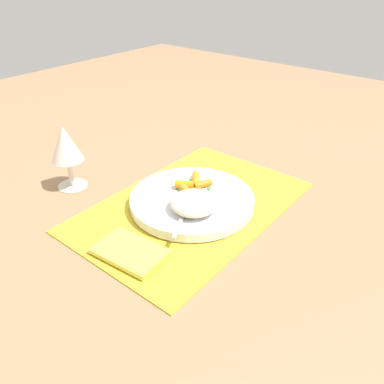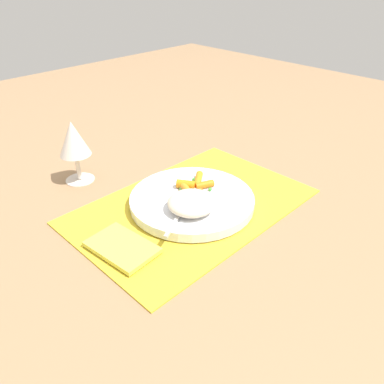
# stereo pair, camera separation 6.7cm
# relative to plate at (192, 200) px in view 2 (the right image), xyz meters

# --- Properties ---
(ground_plane) EXTENTS (2.40, 2.40, 0.00)m
(ground_plane) POSITION_rel_plate_xyz_m (0.00, 0.00, -0.02)
(ground_plane) COLOR #997551
(placemat) EXTENTS (0.47, 0.31, 0.01)m
(placemat) POSITION_rel_plate_xyz_m (0.00, 0.00, -0.01)
(placemat) COLOR gold
(placemat) RESTS_ON ground_plane
(plate) EXTENTS (0.25, 0.25, 0.02)m
(plate) POSITION_rel_plate_xyz_m (0.00, 0.00, 0.00)
(plate) COLOR white
(plate) RESTS_ON placemat
(rice_mound) EXTENTS (0.09, 0.09, 0.03)m
(rice_mound) POSITION_rel_plate_xyz_m (-0.03, -0.03, 0.03)
(rice_mound) COLOR beige
(rice_mound) RESTS_ON plate
(carrot_portion) EXTENTS (0.09, 0.08, 0.02)m
(carrot_portion) POSITION_rel_plate_xyz_m (0.02, 0.02, 0.02)
(carrot_portion) COLOR orange
(carrot_portion) RESTS_ON plate
(pea_scatter) EXTENTS (0.06, 0.06, 0.01)m
(pea_scatter) POSITION_rel_plate_xyz_m (0.03, 0.02, 0.01)
(pea_scatter) COLOR green
(pea_scatter) RESTS_ON plate
(fork) EXTENTS (0.18, 0.10, 0.01)m
(fork) POSITION_rel_plate_xyz_m (-0.02, -0.01, 0.01)
(fork) COLOR silver
(fork) RESTS_ON plate
(wine_glass) EXTENTS (0.07, 0.07, 0.14)m
(wine_glass) POSITION_rel_plate_xyz_m (-0.10, 0.26, 0.08)
(wine_glass) COLOR silver
(wine_glass) RESTS_ON ground_plane
(napkin) EXTENTS (0.09, 0.13, 0.01)m
(napkin) POSITION_rel_plate_xyz_m (-0.18, -0.01, -0.01)
(napkin) COLOR #EAE54C
(napkin) RESTS_ON placemat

